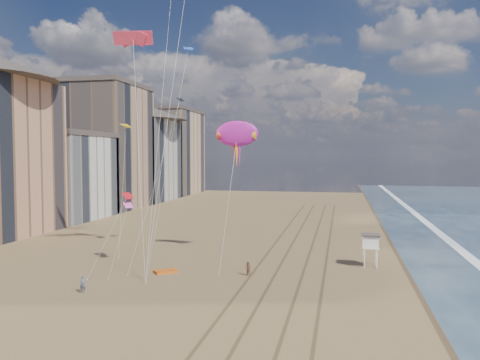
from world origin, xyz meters
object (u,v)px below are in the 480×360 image
grounded_kite (166,271)px  kite_flyer_a (83,284)px  lifeguard_stand (371,242)px  show_kite (237,134)px  kite_flyer_b (248,269)px

grounded_kite → kite_flyer_a: kite_flyer_a is taller
lifeguard_stand → show_kite: size_ratio=0.20×
lifeguard_stand → grounded_kite: (-21.32, -7.33, -2.68)m
show_kite → kite_flyer_a: (-10.19, -18.02, -14.21)m
grounded_kite → show_kite: (5.58, 9.58, 14.87)m
grounded_kite → kite_flyer_b: size_ratio=1.56×
lifeguard_stand → kite_flyer_b: (-12.53, -6.73, -2.08)m
kite_flyer_a → kite_flyer_b: (13.40, 9.04, -0.06)m
lifeguard_stand → grounded_kite: bearing=-161.0°
lifeguard_stand → grounded_kite: 22.70m
lifeguard_stand → show_kite: 20.03m
grounded_kite → lifeguard_stand: bearing=-21.0°
lifeguard_stand → kite_flyer_a: size_ratio=2.31×
show_kite → kite_flyer_a: 25.11m
lifeguard_stand → kite_flyer_a: bearing=-148.7°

